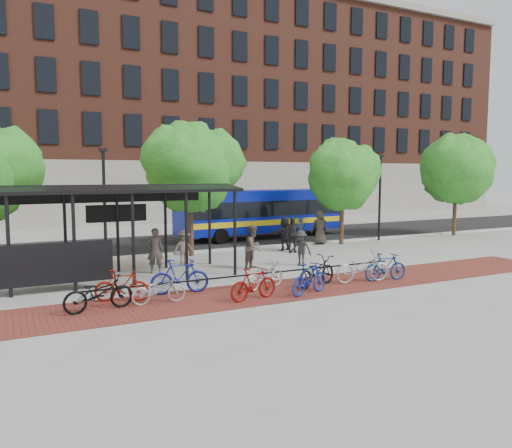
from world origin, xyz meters
name	(u,v)px	position (x,y,z in m)	size (l,w,h in m)	color
ground	(278,261)	(0.00, 0.00, 0.00)	(160.00, 160.00, 0.00)	#9E9E99
asphalt_street	(212,240)	(0.00, 8.00, 0.01)	(160.00, 8.00, 0.01)	black
curb	(241,248)	(0.00, 4.00, 0.06)	(160.00, 0.25, 0.12)	#B7B7B2
brick_strip	(298,288)	(-2.00, -5.00, 0.00)	(24.00, 3.00, 0.01)	maroon
bike_rack_rail	(254,287)	(-3.30, -4.10, 0.00)	(12.00, 0.05, 0.95)	black
building_brick	(237,113)	(10.00, 26.00, 10.00)	(55.00, 14.00, 20.00)	brown
bus_shelter	(93,201)	(-8.13, -0.48, 3.00)	(10.60, 3.07, 3.60)	black
tree_b	(192,164)	(-2.90, 3.35, 4.46)	(5.15, 4.20, 6.47)	#382619
tree_c	(343,173)	(6.09, 3.35, 4.05)	(4.66, 3.80, 5.92)	#382619
tree_d	(457,166)	(15.10, 3.35, 4.47)	(5.39, 4.40, 6.55)	#382619
lamp_post_left	(104,201)	(-7.00, 3.60, 2.75)	(0.35, 0.20, 5.12)	black
lamp_post_right	(380,195)	(9.00, 3.60, 2.75)	(0.35, 0.20, 5.12)	black
bus	(262,210)	(3.32, 7.91, 1.71)	(11.19, 3.28, 2.98)	#08169E
bike_0	(99,293)	(-8.73, -4.83, 0.54)	(0.71, 2.04, 1.07)	black
bike_1	(122,286)	(-7.90, -4.05, 0.51)	(0.48, 1.70, 1.02)	maroon
bike_2	(159,290)	(-6.94, -4.82, 0.44)	(0.59, 1.69, 0.89)	#9B9C9E
bike_3	(180,276)	(-5.95, -3.87, 0.59)	(0.55, 1.96, 1.18)	navy
bike_5	(253,284)	(-4.13, -5.73, 0.52)	(0.49, 1.74, 1.04)	maroon
bike_6	(265,275)	(-3.07, -4.49, 0.47)	(0.63, 1.80, 0.95)	#ACADAF
bike_7	(309,279)	(-2.15, -5.91, 0.53)	(0.50, 1.77, 1.06)	navy
bike_8	(316,272)	(-1.28, -5.03, 0.54)	(0.71, 2.05, 1.08)	black
bike_10	(362,267)	(0.59, -5.25, 0.56)	(0.75, 2.14, 1.12)	#A4A4A6
bike_11	(386,267)	(1.56, -5.41, 0.52)	(0.49, 1.74, 1.05)	navy
pedestrian_1	(155,251)	(-5.74, -0.15, 0.92)	(0.67, 0.44, 1.84)	#453A37
pedestrian_3	(184,248)	(-4.12, 1.11, 0.77)	(1.00, 0.57, 1.55)	brown
pedestrian_4	(292,235)	(1.95, 1.99, 0.91)	(1.07, 0.44, 1.82)	black
pedestrian_5	(285,234)	(1.96, 2.79, 0.88)	(1.63, 0.52, 1.76)	black
pedestrian_6	(320,227)	(4.87, 3.80, 0.98)	(0.95, 0.62, 1.95)	#38332D
pedestrian_7	(300,232)	(3.55, 3.80, 0.78)	(0.57, 0.38, 1.57)	#202D4B
pedestrian_8	(253,247)	(-1.78, -1.02, 0.92)	(0.90, 0.70, 1.85)	#50433B
pedestrian_9	(301,248)	(0.36, -1.37, 0.77)	(1.00, 0.57, 1.55)	#2B2B2B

